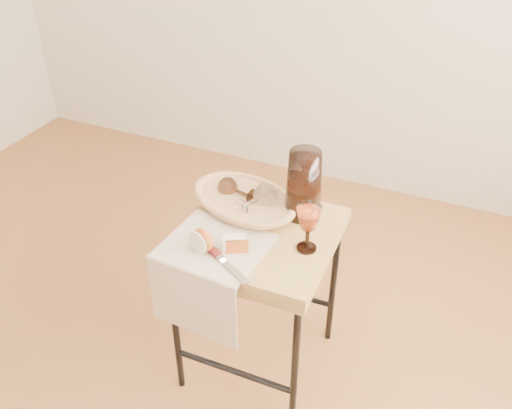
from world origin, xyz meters
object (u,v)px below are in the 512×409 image
at_px(side_table, 258,301).
at_px(wine_goblet, 308,228).
at_px(bread_basket, 244,202).
at_px(goblet_lying_b, 256,200).
at_px(goblet_lying_a, 238,191).
at_px(apple_half, 203,240).
at_px(pitcher, 304,184).
at_px(table_knife, 223,260).
at_px(tea_towel, 215,246).

bearing_deg(side_table, wine_goblet, -7.33).
xyz_separation_m(side_table, bread_basket, (-0.10, 0.11, 0.34)).
xyz_separation_m(side_table, goblet_lying_b, (-0.05, 0.09, 0.37)).
bearing_deg(goblet_lying_a, side_table, 149.03).
height_order(goblet_lying_a, apple_half, goblet_lying_a).
height_order(goblet_lying_a, wine_goblet, wine_goblet).
height_order(goblet_lying_b, pitcher, pitcher).
bearing_deg(bread_basket, side_table, -30.05).
height_order(side_table, table_knife, table_knife).
distance_m(goblet_lying_a, apple_half, 0.29).
xyz_separation_m(wine_goblet, table_knife, (-0.21, -0.17, -0.07)).
relative_size(goblet_lying_a, pitcher, 0.41).
bearing_deg(pitcher, wine_goblet, -75.60).
distance_m(tea_towel, table_knife, 0.09).
height_order(wine_goblet, table_knife, wine_goblet).
relative_size(apple_half, table_knife, 0.36).
relative_size(wine_goblet, apple_half, 1.98).
bearing_deg(wine_goblet, goblet_lying_b, 153.54).
xyz_separation_m(side_table, wine_goblet, (0.18, -0.02, 0.40)).
distance_m(side_table, table_knife, 0.38).
relative_size(bread_basket, apple_half, 4.39).
bearing_deg(bread_basket, tea_towel, -71.18).
bearing_deg(bread_basket, pitcher, 28.87).
bearing_deg(tea_towel, apple_half, -121.03).
bearing_deg(table_knife, side_table, 108.99).
xyz_separation_m(bread_basket, pitcher, (0.20, 0.04, 0.10)).
relative_size(side_table, table_knife, 2.79).
distance_m(side_table, apple_half, 0.41).
height_order(tea_towel, bread_basket, bread_basket).
height_order(tea_towel, table_knife, table_knife).
bearing_deg(wine_goblet, goblet_lying_a, 154.31).
bearing_deg(bread_basket, apple_half, -75.99).
bearing_deg(goblet_lying_a, wine_goblet, 166.64).
bearing_deg(pitcher, apple_half, -134.15).
bearing_deg(pitcher, table_knife, -120.64).
relative_size(goblet_lying_a, apple_half, 1.42).
relative_size(side_table, apple_half, 7.72).
distance_m(side_table, goblet_lying_a, 0.41).
xyz_separation_m(bread_basket, wine_goblet, (0.28, -0.13, 0.06)).
bearing_deg(pitcher, bread_basket, -177.82).
height_order(tea_towel, pitcher, pitcher).
height_order(side_table, apple_half, apple_half).
distance_m(wine_goblet, table_knife, 0.28).
relative_size(pitcher, apple_half, 3.46).
height_order(goblet_lying_a, pitcher, pitcher).
height_order(goblet_lying_a, goblet_lying_b, goblet_lying_b).
height_order(side_table, goblet_lying_b, goblet_lying_b).
relative_size(tea_towel, goblet_lying_a, 2.71).
xyz_separation_m(wine_goblet, apple_half, (-0.29, -0.14, -0.04)).
xyz_separation_m(pitcher, wine_goblet, (0.08, -0.17, -0.04)).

